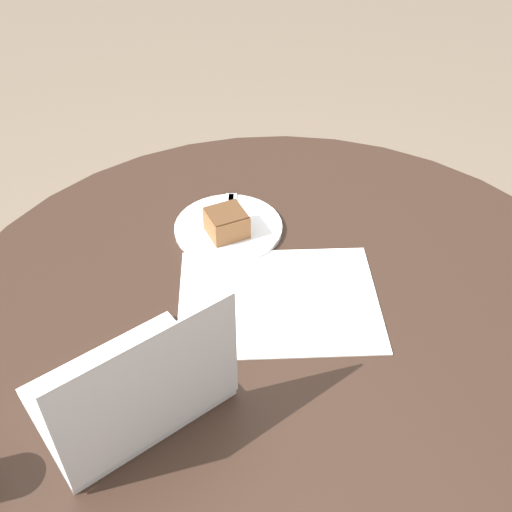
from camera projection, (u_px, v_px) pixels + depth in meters
name	position (u px, v px, depth m)	size (l,w,h in m)	color
ground_plane	(279.00, 505.00, 1.62)	(12.00, 12.00, 0.00)	#6B5B4C
dining_table	(286.00, 363.00, 1.23)	(1.38, 1.38, 0.74)	black
paper_document	(278.00, 300.00, 1.18)	(0.48, 0.45, 0.00)	white
plate	(228.00, 228.00, 1.34)	(0.24, 0.24, 0.01)	silver
cake_slice	(227.00, 223.00, 1.30)	(0.09, 0.09, 0.06)	brown
fork	(230.00, 211.00, 1.37)	(0.11, 0.16, 0.00)	silver
laptop	(133.00, 390.00, 0.96)	(0.31, 0.26, 0.24)	silver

